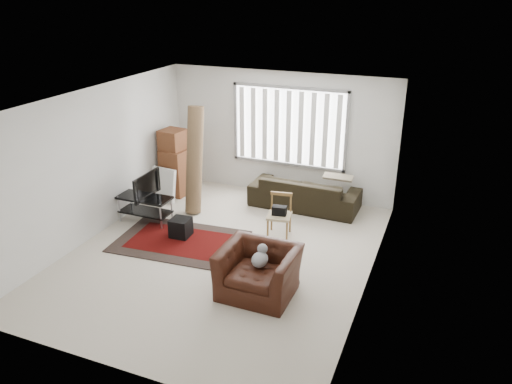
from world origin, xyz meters
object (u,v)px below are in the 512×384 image
(moving_boxes, at_px, (175,165))
(tv_stand, at_px, (145,204))
(sofa, at_px, (305,188))
(armchair, at_px, (258,268))
(side_chair, at_px, (279,213))

(moving_boxes, bearing_deg, tv_stand, -82.88)
(tv_stand, xyz_separation_m, moving_boxes, (-0.18, 1.48, 0.30))
(sofa, bearing_deg, armchair, 95.98)
(side_chair, bearing_deg, sofa, 77.98)
(armchair, bearing_deg, tv_stand, 154.34)
(sofa, relative_size, side_chair, 2.85)
(moving_boxes, bearing_deg, sofa, 6.83)
(sofa, xyz_separation_m, side_chair, (-0.07, -1.38, 0.01))
(tv_stand, relative_size, armchair, 0.92)
(tv_stand, distance_m, sofa, 3.26)
(tv_stand, bearing_deg, sofa, 34.11)
(side_chair, distance_m, armchair, 1.94)
(armchair, bearing_deg, side_chair, 100.73)
(moving_boxes, bearing_deg, side_chair, -20.17)
(armchair, bearing_deg, sofa, 95.29)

